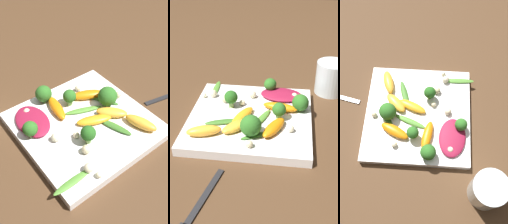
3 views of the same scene
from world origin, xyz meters
The scene contains 25 objects.
ground_plane centered at (0.00, 0.00, 0.00)m, with size 2.40×2.40×0.00m, color #4C331E.
plate centered at (0.00, 0.00, 0.01)m, with size 0.27×0.27×0.02m.
radicchio_leaf_0 centered at (0.06, 0.09, 0.03)m, with size 0.11×0.07×0.01m.
orange_segment_0 centered at (0.06, -0.05, 0.03)m, with size 0.06×0.08×0.02m.
orange_segment_1 centered at (0.06, 0.03, 0.03)m, with size 0.08×0.04×0.02m.
orange_segment_2 centered at (-0.08, -0.09, 0.03)m, with size 0.08×0.05×0.02m.
orange_segment_3 centered at (-0.02, -0.06, 0.03)m, with size 0.07×0.07×0.02m.
orange_segment_4 centered at (-0.01, -0.02, 0.03)m, with size 0.05×0.08×0.01m.
broccoli_floret_0 centered at (0.06, -0.01, 0.04)m, with size 0.03×0.03×0.04m.
broccoli_floret_1 centered at (0.03, 0.11, 0.04)m, with size 0.03×0.03×0.04m.
broccoli_floret_2 centered at (0.01, -0.07, 0.04)m, with size 0.04×0.04×0.05m.
broccoli_floret_3 centered at (0.11, 0.03, 0.04)m, with size 0.04×0.04×0.04m.
broccoli_floret_4 centered at (-0.05, 0.03, 0.05)m, with size 0.03×0.03×0.04m.
arugula_sprig_0 centered at (0.03, -0.02, 0.02)m, with size 0.04×0.08×0.01m.
arugula_sprig_1 centered at (0.03, -0.07, 0.02)m, with size 0.09×0.06×0.00m.
arugula_sprig_2 centered at (-0.05, -0.04, 0.02)m, with size 0.08×0.04×0.01m.
arugula_sprig_3 centered at (-0.10, 0.11, 0.02)m, with size 0.02×0.08×0.01m.
macadamia_nut_0 centered at (-0.12, 0.06, 0.03)m, with size 0.01×0.01×0.01m.
macadamia_nut_1 centered at (-0.07, 0.05, 0.03)m, with size 0.02×0.02×0.02m.
macadamia_nut_2 centered at (-0.01, 0.08, 0.03)m, with size 0.02×0.02×0.02m.
macadamia_nut_3 centered at (0.10, 0.09, 0.03)m, with size 0.01×0.01×0.01m.
macadamia_nut_4 centered at (-0.02, 0.04, 0.03)m, with size 0.01×0.01×0.01m.
macadamia_nut_5 centered at (0.09, -0.05, 0.03)m, with size 0.02×0.02×0.02m.
macadamia_nut_6 centered at (-0.10, 0.07, 0.03)m, with size 0.02×0.02×0.02m.
macadamia_nut_7 centered at (0.01, -0.11, 0.03)m, with size 0.01×0.01×0.01m.
Camera 1 is at (-0.30, 0.24, 0.43)m, focal length 42.00 mm.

